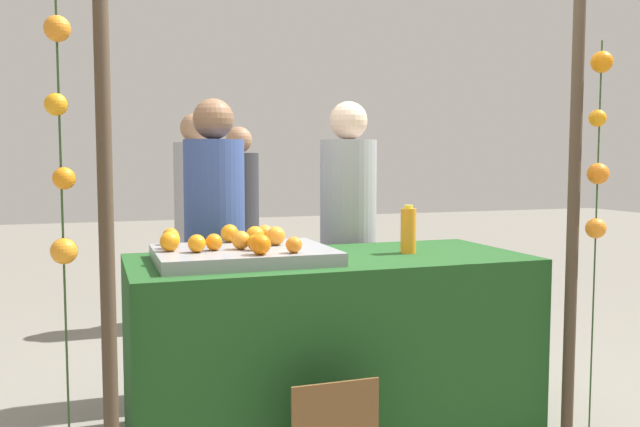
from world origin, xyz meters
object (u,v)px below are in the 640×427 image
Objects in this scene: orange_1 at (197,243)px; stall_counter at (330,344)px; orange_0 at (170,242)px; juice_bottle at (408,230)px; vendor_right at (348,252)px; vendor_left at (215,259)px.

stall_counter is at bearing 6.67° from orange_1.
orange_0 is at bearing 144.58° from orange_1.
juice_bottle is 0.73m from vendor_right.
stall_counter is 0.85m from vendor_right.
orange_0 is at bearing -148.96° from vendor_right.
orange_0 is 0.36× the size of juice_bottle.
vendor_right is at bearing 94.64° from juice_bottle.
stall_counter is 0.69m from juice_bottle.
vendor_right reaches higher than orange_1.
stall_counter is 1.14× the size of vendor_right.
vendor_left is (0.21, 0.74, -0.19)m from orange_1.
juice_bottle is at bearing -0.80° from orange_0.
vendor_left is (-0.45, 0.67, 0.35)m from stall_counter.
orange_1 is (0.11, -0.08, -0.00)m from orange_0.
vendor_right is at bearing 36.66° from orange_1.
vendor_left reaches higher than juice_bottle.
vendor_right reaches higher than vendor_left.
orange_0 is 1.33m from vendor_right.
vendor_right reaches higher than juice_bottle.
juice_bottle is 1.12m from vendor_left.
orange_1 is 0.33× the size of juice_bottle.
juice_bottle is at bearing -85.36° from vendor_right.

